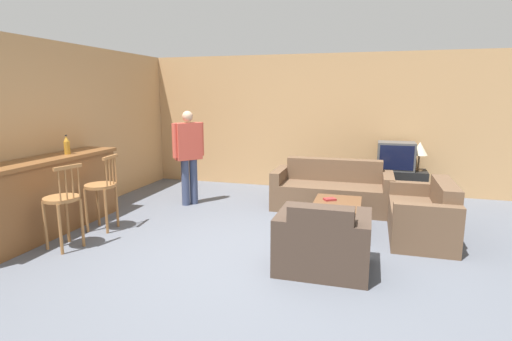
{
  "coord_description": "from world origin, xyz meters",
  "views": [
    {
      "loc": [
        1.26,
        -4.13,
        1.85
      ],
      "look_at": [
        -0.18,
        0.87,
        0.85
      ],
      "focal_mm": 28.0,
      "sensor_mm": 36.0,
      "label": 1
    }
  ],
  "objects_px": {
    "bar_chair_mid": "(102,190)",
    "book_on_table": "(330,199)",
    "armchair_near": "(323,244)",
    "bar_chair_near": "(63,204)",
    "couch_far": "(332,191)",
    "loveseat_right": "(424,216)",
    "person_by_window": "(189,153)",
    "coffee_table": "(337,207)",
    "bottle": "(67,145)",
    "tv_unit": "(394,184)",
    "tv": "(396,156)",
    "table_lamp": "(420,149)"
  },
  "relations": [
    {
      "from": "bar_chair_mid",
      "to": "book_on_table",
      "type": "height_order",
      "value": "bar_chair_mid"
    },
    {
      "from": "armchair_near",
      "to": "bar_chair_near",
      "type": "bearing_deg",
      "value": -175.09
    },
    {
      "from": "bar_chair_mid",
      "to": "couch_far",
      "type": "bearing_deg",
      "value": 33.24
    },
    {
      "from": "loveseat_right",
      "to": "person_by_window",
      "type": "distance_m",
      "value": 3.72
    },
    {
      "from": "bar_chair_near",
      "to": "coffee_table",
      "type": "height_order",
      "value": "bar_chair_near"
    },
    {
      "from": "bar_chair_near",
      "to": "person_by_window",
      "type": "height_order",
      "value": "person_by_window"
    },
    {
      "from": "bar_chair_near",
      "to": "book_on_table",
      "type": "xyz_separation_m",
      "value": [
        2.99,
        1.64,
        -0.14
      ]
    },
    {
      "from": "bar_chair_mid",
      "to": "bottle",
      "type": "bearing_deg",
      "value": 174.62
    },
    {
      "from": "tv_unit",
      "to": "tv",
      "type": "bearing_deg",
      "value": -90.0
    },
    {
      "from": "loveseat_right",
      "to": "bottle",
      "type": "bearing_deg",
      "value": -170.15
    },
    {
      "from": "tv_unit",
      "to": "table_lamp",
      "type": "relative_size",
      "value": 2.12
    },
    {
      "from": "loveseat_right",
      "to": "person_by_window",
      "type": "height_order",
      "value": "person_by_window"
    },
    {
      "from": "bar_chair_near",
      "to": "couch_far",
      "type": "distance_m",
      "value": 3.95
    },
    {
      "from": "couch_far",
      "to": "book_on_table",
      "type": "distance_m",
      "value": 1.01
    },
    {
      "from": "armchair_near",
      "to": "tv_unit",
      "type": "relative_size",
      "value": 0.89
    },
    {
      "from": "tv",
      "to": "bottle",
      "type": "bearing_deg",
      "value": -147.36
    },
    {
      "from": "tv_unit",
      "to": "tv",
      "type": "distance_m",
      "value": 0.51
    },
    {
      "from": "bar_chair_mid",
      "to": "person_by_window",
      "type": "distance_m",
      "value": 1.65
    },
    {
      "from": "book_on_table",
      "to": "table_lamp",
      "type": "height_order",
      "value": "table_lamp"
    },
    {
      "from": "tv",
      "to": "person_by_window",
      "type": "xyz_separation_m",
      "value": [
        -3.35,
        -1.42,
        0.12
      ]
    },
    {
      "from": "bar_chair_near",
      "to": "bottle",
      "type": "height_order",
      "value": "bottle"
    },
    {
      "from": "tv_unit",
      "to": "book_on_table",
      "type": "relative_size",
      "value": 5.61
    },
    {
      "from": "tv_unit",
      "to": "tv",
      "type": "xyz_separation_m",
      "value": [
        0.0,
        -0.0,
        0.51
      ]
    },
    {
      "from": "table_lamp",
      "to": "loveseat_right",
      "type": "bearing_deg",
      "value": -93.28
    },
    {
      "from": "bar_chair_mid",
      "to": "armchair_near",
      "type": "xyz_separation_m",
      "value": [
        3.07,
        -0.46,
        -0.27
      ]
    },
    {
      "from": "person_by_window",
      "to": "tv_unit",
      "type": "bearing_deg",
      "value": 23.03
    },
    {
      "from": "table_lamp",
      "to": "bar_chair_mid",
      "type": "bearing_deg",
      "value": -145.85
    },
    {
      "from": "bar_chair_mid",
      "to": "loveseat_right",
      "type": "distance_m",
      "value": 4.31
    },
    {
      "from": "tv",
      "to": "bottle",
      "type": "distance_m",
      "value": 5.35
    },
    {
      "from": "bar_chair_near",
      "to": "table_lamp",
      "type": "distance_m",
      "value": 5.67
    },
    {
      "from": "bar_chair_near",
      "to": "loveseat_right",
      "type": "bearing_deg",
      "value": 20.82
    },
    {
      "from": "armchair_near",
      "to": "person_by_window",
      "type": "xyz_separation_m",
      "value": [
        -2.48,
        1.97,
        0.6
      ]
    },
    {
      "from": "couch_far",
      "to": "person_by_window",
      "type": "bearing_deg",
      "value": -170.07
    },
    {
      "from": "tv",
      "to": "table_lamp",
      "type": "relative_size",
      "value": 1.24
    },
    {
      "from": "armchair_near",
      "to": "table_lamp",
      "type": "height_order",
      "value": "table_lamp"
    },
    {
      "from": "couch_far",
      "to": "table_lamp",
      "type": "distance_m",
      "value": 1.83
    },
    {
      "from": "bar_chair_mid",
      "to": "couch_far",
      "type": "distance_m",
      "value": 3.51
    },
    {
      "from": "armchair_near",
      "to": "loveseat_right",
      "type": "relative_size",
      "value": 0.7
    },
    {
      "from": "bar_chair_mid",
      "to": "book_on_table",
      "type": "xyz_separation_m",
      "value": [
        2.99,
        0.92,
        -0.14
      ]
    },
    {
      "from": "loveseat_right",
      "to": "tv",
      "type": "bearing_deg",
      "value": 97.44
    },
    {
      "from": "book_on_table",
      "to": "loveseat_right",
      "type": "bearing_deg",
      "value": -1.96
    },
    {
      "from": "bar_chair_mid",
      "to": "table_lamp",
      "type": "distance_m",
      "value": 5.24
    },
    {
      "from": "bottle",
      "to": "tv_unit",
      "type": "bearing_deg",
      "value": 32.67
    },
    {
      "from": "bottle",
      "to": "book_on_table",
      "type": "height_order",
      "value": "bottle"
    },
    {
      "from": "bar_chair_mid",
      "to": "book_on_table",
      "type": "distance_m",
      "value": 3.13
    },
    {
      "from": "loveseat_right",
      "to": "coffee_table",
      "type": "height_order",
      "value": "loveseat_right"
    },
    {
      "from": "bar_chair_near",
      "to": "tv",
      "type": "xyz_separation_m",
      "value": [
        3.94,
        3.65,
        0.21
      ]
    },
    {
      "from": "armchair_near",
      "to": "tv",
      "type": "height_order",
      "value": "tv"
    },
    {
      "from": "couch_far",
      "to": "person_by_window",
      "type": "relative_size",
      "value": 1.19
    },
    {
      "from": "coffee_table",
      "to": "tv_unit",
      "type": "relative_size",
      "value": 0.82
    }
  ]
}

